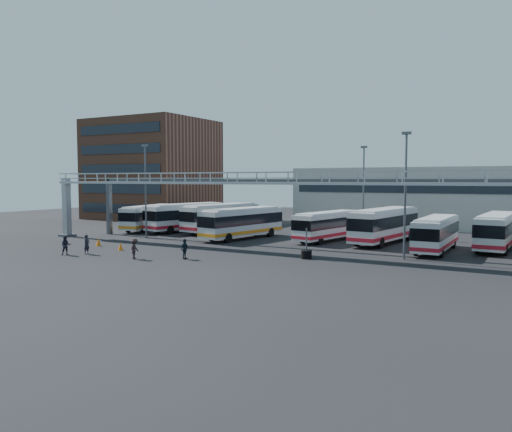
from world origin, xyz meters
The scene contains 22 objects.
ground centered at (0.00, 0.00, 0.00)m, with size 140.00×140.00×0.00m, color black.
gantry centered at (0.00, 5.87, 5.51)m, with size 51.40×5.15×7.10m.
apartment_building centered at (-34.00, 30.00, 8.00)m, with size 18.00×15.00×16.00m, color brown.
warehouse centered at (12.00, 38.00, 4.00)m, with size 42.00×14.00×8.00m, color #9E9E99.
light_pole_left centered at (-16.00, 8.00, 5.73)m, with size 0.70×0.35×10.21m.
light_pole_mid centered at (12.00, 7.00, 5.73)m, with size 0.70×0.35×10.21m.
light_pole_back centered at (4.00, 22.00, 5.73)m, with size 0.70×0.35×10.21m.
bus_0 centered at (-21.45, 14.84, 1.74)m, with size 4.30×10.64×3.15m.
bus_1 centered at (-16.54, 16.03, 1.91)m, with size 4.93×11.66×3.45m.
bus_2 centered at (-12.14, 17.08, 1.91)m, with size 4.54×11.64×3.45m.
bus_3 centered at (-6.47, 12.59, 1.86)m, with size 4.52×11.35×3.36m.
bus_5 centered at (2.33, 15.36, 1.70)m, with size 4.14×10.35×3.06m.
bus_6 centered at (7.98, 16.28, 1.95)m, with size 4.26×11.84×3.52m.
bus_7 centered at (13.51, 12.71, 1.71)m, with size 2.52×10.22×3.09m.
bus_8 centered at (18.18, 16.77, 1.82)m, with size 3.22×11.00×3.30m.
pedestrian_a centered at (-12.46, -3.53, 0.86)m, with size 0.63×0.41×1.72m, color black.
pedestrian_b centered at (-13.67, -4.72, 0.83)m, with size 0.81×0.63×1.66m, color #24212E.
pedestrian_c centered at (-7.08, -3.46, 0.84)m, with size 1.09×0.63×1.69m, color #312021.
pedestrian_d centered at (-3.51, -1.55, 0.83)m, with size 0.97×0.41×1.66m, color #19242D.
cone_left centered at (-15.72, 0.85, 0.39)m, with size 0.49×0.49×0.78m, color orange.
cone_right centered at (-11.68, -0.33, 0.36)m, with size 0.46×0.46×0.72m, color orange.
tire_stack centered at (4.98, 3.49, 0.42)m, with size 0.87×0.87×2.50m.
Camera 1 is at (20.95, -33.60, 6.46)m, focal length 35.00 mm.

